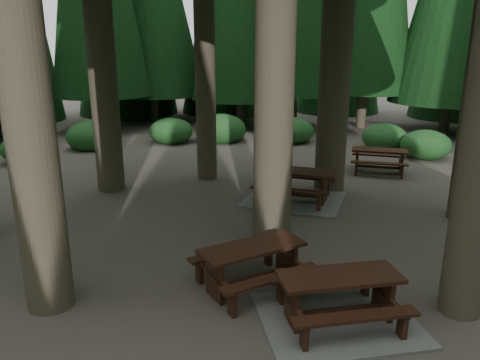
# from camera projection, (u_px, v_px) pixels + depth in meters

# --- Properties ---
(ground) EXTENTS (80.00, 80.00, 0.00)m
(ground) POSITION_uv_depth(u_px,v_px,m) (235.00, 240.00, 10.53)
(ground) COLOR #504A41
(ground) RESTS_ON ground
(picnic_table_a) EXTENTS (2.89, 2.60, 0.82)m
(picnic_table_a) POSITION_uv_depth(u_px,v_px,m) (338.00, 305.00, 7.38)
(picnic_table_a) COLOR gray
(picnic_table_a) RESTS_ON ground
(picnic_table_c) EXTENTS (3.09, 2.75, 0.90)m
(picnic_table_c) POSITION_uv_depth(u_px,v_px,m) (294.00, 190.00, 13.11)
(picnic_table_c) COLOR gray
(picnic_table_c) RESTS_ON ground
(picnic_table_d) EXTENTS (2.06, 1.77, 0.80)m
(picnic_table_d) POSITION_uv_depth(u_px,v_px,m) (379.00, 157.00, 15.99)
(picnic_table_d) COLOR #351D10
(picnic_table_d) RESTS_ON ground
(picnic_table_e) EXTENTS (2.42, 2.33, 0.82)m
(picnic_table_e) POSITION_uv_depth(u_px,v_px,m) (252.00, 260.00, 8.35)
(picnic_table_e) COLOR #351D10
(picnic_table_e) RESTS_ON ground
(shrub_ring) EXTENTS (23.86, 24.64, 1.49)m
(shrub_ring) POSITION_uv_depth(u_px,v_px,m) (268.00, 213.00, 11.06)
(shrub_ring) COLOR #1E592A
(shrub_ring) RESTS_ON ground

